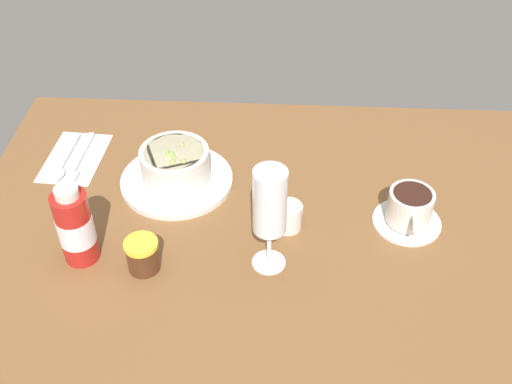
% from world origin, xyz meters
% --- Properties ---
extents(ground_plane, '(1.10, 0.84, 0.03)m').
position_xyz_m(ground_plane, '(0.00, 0.00, -0.01)').
color(ground_plane, brown).
extents(porridge_bowl, '(0.22, 0.22, 0.08)m').
position_xyz_m(porridge_bowl, '(0.18, -0.13, 0.04)').
color(porridge_bowl, silver).
rests_on(porridge_bowl, ground_plane).
extents(cutlery_setting, '(0.12, 0.18, 0.01)m').
position_xyz_m(cutlery_setting, '(0.40, -0.19, 0.00)').
color(cutlery_setting, silver).
rests_on(cutlery_setting, ground_plane).
extents(coffee_cup, '(0.12, 0.13, 0.07)m').
position_xyz_m(coffee_cup, '(-0.26, -0.04, 0.03)').
color(coffee_cup, silver).
rests_on(coffee_cup, ground_plane).
extents(creamer_jug, '(0.06, 0.05, 0.06)m').
position_xyz_m(creamer_jug, '(-0.04, -0.02, 0.03)').
color(creamer_jug, silver).
rests_on(creamer_jug, ground_plane).
extents(wine_glass, '(0.06, 0.06, 0.20)m').
position_xyz_m(wine_glass, '(-0.01, 0.07, 0.13)').
color(wine_glass, white).
rests_on(wine_glass, ground_plane).
extents(jam_jar, '(0.06, 0.06, 0.06)m').
position_xyz_m(jam_jar, '(0.20, 0.09, 0.03)').
color(jam_jar, '#4D2A17').
rests_on(jam_jar, ground_plane).
extents(sauce_bottle_red, '(0.06, 0.06, 0.15)m').
position_xyz_m(sauce_bottle_red, '(0.31, 0.07, 0.07)').
color(sauce_bottle_red, '#B21E19').
rests_on(sauce_bottle_red, ground_plane).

